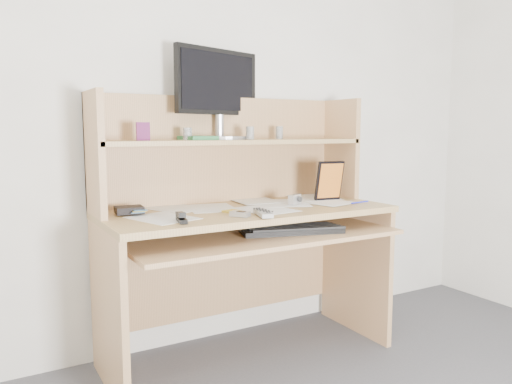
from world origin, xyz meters
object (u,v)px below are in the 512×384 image
keyboard (291,229)px  monitor (218,91)px  game_case (329,181)px  desk (240,217)px  tv_remote (263,213)px

keyboard → monitor: size_ratio=0.98×
keyboard → monitor: 0.80m
game_case → desk: bearing=178.8°
keyboard → tv_remote: (-0.18, -0.05, 0.10)m
tv_remote → game_case: game_case is taller
game_case → monitor: size_ratio=0.41×
keyboard → game_case: bearing=43.0°
tv_remote → game_case: size_ratio=0.86×
desk → game_case: bearing=-8.9°
keyboard → game_case: size_ratio=2.38×
keyboard → monitor: monitor is taller
monitor → game_case: bearing=-41.8°
desk → game_case: size_ratio=6.64×
game_case → monitor: 0.75m
desk → tv_remote: bearing=-99.1°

